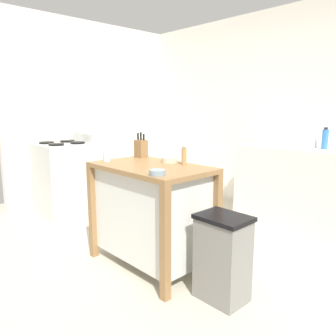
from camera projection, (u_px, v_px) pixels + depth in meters
name	position (u px, v px, depth m)	size (l,w,h in m)	color
ground_plane	(172.00, 264.00, 2.93)	(6.05, 6.05, 0.00)	#BCB29E
wall_back	(295.00, 113.00, 4.13)	(5.05, 0.10, 2.60)	silver
wall_left	(94.00, 112.00, 5.02)	(0.10, 2.73, 2.60)	silver
kitchen_island	(151.00, 210.00, 2.85)	(1.04, 0.63, 0.89)	olive
knife_block	(141.00, 148.00, 3.19)	(0.11, 0.09, 0.24)	olive
bowl_ceramic_wide	(157.00, 172.00, 2.36)	(0.12, 0.12, 0.04)	gray
bowl_ceramic_small	(169.00, 160.00, 2.90)	(0.14, 0.14, 0.05)	beige
drinking_cup	(107.00, 157.00, 2.97)	(0.07, 0.07, 0.09)	silver
pepper_grinder	(184.00, 156.00, 2.77)	(0.04, 0.04, 0.17)	#AD7F4C
trash_bin	(223.00, 258.00, 2.35)	(0.36, 0.28, 0.63)	slate
sink_counter	(307.00, 188.00, 3.78)	(1.59, 0.60, 0.92)	silver
sink_faucet	(316.00, 138.00, 3.77)	(0.02, 0.02, 0.22)	#B7BCC1
bottle_spray_cleaner	(325.00, 139.00, 3.61)	(0.07, 0.07, 0.24)	blue
stove	(64.00, 178.00, 4.25)	(0.60, 0.60, 1.04)	silver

